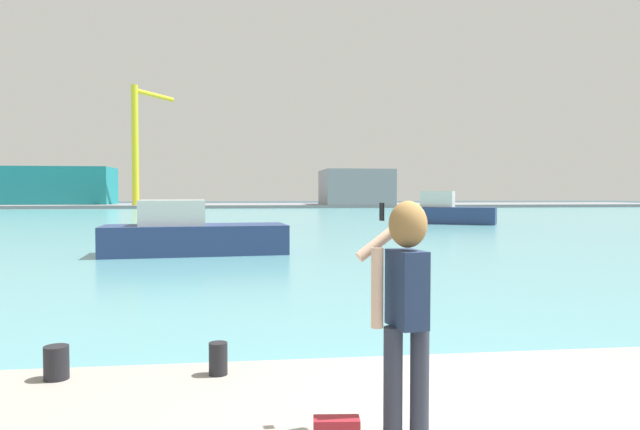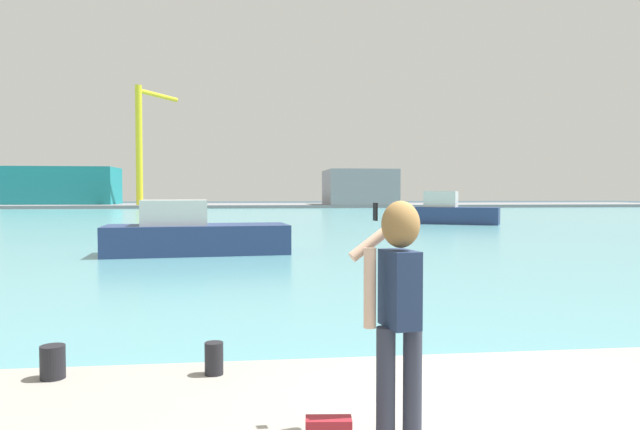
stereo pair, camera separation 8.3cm
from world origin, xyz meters
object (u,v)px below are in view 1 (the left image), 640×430
at_px(boat_moored_2, 447,212).
at_px(harbor_bollard, 218,359).
at_px(warehouse_right, 355,187).
at_px(port_crane, 139,135).
at_px(boat_moored, 191,234).
at_px(warehouse_left, 60,186).
at_px(harbor_bollard_2, 56,363).
at_px(person_photographer, 405,293).

bearing_deg(boat_moored_2, harbor_bollard, -84.98).
xyz_separation_m(warehouse_right, port_crane, (-33.67, -1.99, 7.89)).
relative_size(harbor_bollard, boat_moored, 0.05).
bearing_deg(port_crane, boat_moored, -78.31).
bearing_deg(boat_moored, warehouse_left, 104.55).
height_order(boat_moored, warehouse_right, warehouse_right).
distance_m(harbor_bollard, warehouse_left, 96.95).
xyz_separation_m(harbor_bollard_2, port_crane, (-14.37, 84.28, 10.51)).
bearing_deg(warehouse_right, boat_moored, -105.54).
xyz_separation_m(boat_moored_2, warehouse_left, (-44.80, 57.02, 2.62)).
distance_m(warehouse_left, warehouse_right, 48.02).
bearing_deg(harbor_bollard, warehouse_right, 78.37).
distance_m(harbor_bollard, port_crane, 86.46).
bearing_deg(harbor_bollard, person_photographer, -49.17).
bearing_deg(warehouse_left, person_photographer, -71.54).
relative_size(harbor_bollard, warehouse_left, 0.02).
bearing_deg(warehouse_right, harbor_bollard_2, -102.62).
bearing_deg(port_crane, boat_moored_2, -57.93).
bearing_deg(harbor_bollard_2, boat_moored, 90.84).
distance_m(person_photographer, boat_moored, 18.00).
xyz_separation_m(harbor_bollard_2, boat_moored_2, (16.45, 35.10, 0.23)).
distance_m(harbor_bollard_2, warehouse_left, 96.43).
distance_m(harbor_bollard_2, warehouse_right, 88.44).
bearing_deg(person_photographer, harbor_bollard, 30.37).
distance_m(person_photographer, warehouse_left, 98.94).
relative_size(boat_moored, warehouse_left, 0.42).
xyz_separation_m(person_photographer, boat_moored, (-3.21, 17.69, -0.80)).
bearing_deg(port_crane, warehouse_right, 3.38).
relative_size(person_photographer, harbor_bollard_2, 5.42).
height_order(warehouse_left, port_crane, port_crane).
xyz_separation_m(harbor_bollard, boat_moored_2, (14.90, 35.16, 0.23)).
height_order(harbor_bollard, boat_moored, boat_moored).
xyz_separation_m(harbor_bollard_2, boat_moored, (-0.24, 15.98, 0.10)).
xyz_separation_m(boat_moored, boat_moored_2, (16.68, 19.12, 0.13)).
bearing_deg(boat_moored_2, warehouse_right, 114.79).
distance_m(harbor_bollard, boat_moored, 16.14).
xyz_separation_m(harbor_bollard_2, warehouse_left, (-28.35, 92.12, 2.85)).
bearing_deg(warehouse_left, boat_moored, -69.73).
height_order(person_photographer, harbor_bollard, person_photographer).
height_order(boat_moored_2, warehouse_left, warehouse_left).
bearing_deg(boat_moored, harbor_bollard_2, -94.87).
bearing_deg(harbor_bollard, port_crane, 100.68).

